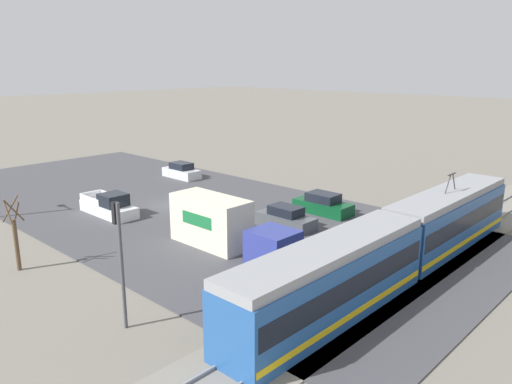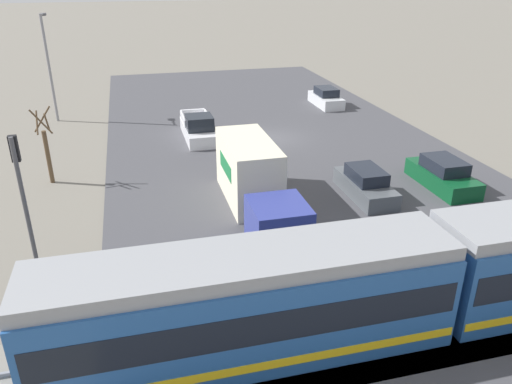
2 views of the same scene
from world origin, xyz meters
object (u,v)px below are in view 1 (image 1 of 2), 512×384
object	(u,v)px
traffic_light_pole	(120,249)
sedan_car_2	(182,171)
pickup_truck	(109,206)
sedan_car_1	(286,218)
box_truck	(225,227)
sedan_car_0	(323,205)
light_rail_tram	(398,245)
street_tree	(16,237)

from	to	relation	value
traffic_light_pole	sedan_car_2	bearing A→B (deg)	-133.31
pickup_truck	sedan_car_2	world-z (taller)	pickup_truck
pickup_truck	sedan_car_1	bearing A→B (deg)	120.81
pickup_truck	sedan_car_2	distance (m)	13.51
sedan_car_1	sedan_car_2	size ratio (longest dim) A/B	1.04
box_truck	sedan_car_0	xyz separation A→B (m)	(-10.59, -0.15, -0.79)
pickup_truck	sedan_car_2	bearing A→B (deg)	-152.47
light_rail_tram	sedan_car_0	bearing A→B (deg)	-124.55
light_rail_tram	traffic_light_pole	world-z (taller)	traffic_light_pole
sedan_car_1	sedan_car_2	distance (m)	18.68
light_rail_tram	traffic_light_pole	size ratio (longest dim) A/B	4.45
sedan_car_2	traffic_light_pole	xyz separation A→B (m)	(20.47, 21.72, 2.97)
pickup_truck	sedan_car_1	distance (m)	13.70
sedan_car_0	sedan_car_2	xyz separation A→B (m)	(-0.34, -17.90, -0.02)
box_truck	traffic_light_pole	xyz separation A→B (m)	(9.55, 3.67, 2.17)
light_rail_tram	street_tree	xyz separation A→B (m)	(13.95, -15.94, 0.16)
sedan_car_1	box_truck	bearing A→B (deg)	-179.64
pickup_truck	street_tree	size ratio (longest dim) A/B	1.28
light_rail_tram	box_truck	size ratio (longest dim) A/B	2.75
sedan_car_0	street_tree	bearing A→B (deg)	163.69
box_truck	sedan_car_0	bearing A→B (deg)	-179.18
pickup_truck	sedan_car_2	xyz separation A→B (m)	(-11.98, -6.25, -0.03)
pickup_truck	traffic_light_pole	distance (m)	17.89
sedan_car_2	street_tree	xyz separation A→B (m)	(21.08, 11.83, 1.23)
sedan_car_2	pickup_truck	bearing A→B (deg)	-152.47
pickup_truck	sedan_car_1	xyz separation A→B (m)	(-7.01, 11.76, -0.04)
sedan_car_0	sedan_car_2	bearing A→B (deg)	88.93
traffic_light_pole	street_tree	size ratio (longest dim) A/B	1.34
traffic_light_pole	pickup_truck	bearing A→B (deg)	-118.76
light_rail_tram	pickup_truck	distance (m)	22.08
pickup_truck	traffic_light_pole	size ratio (longest dim) A/B	0.95
box_truck	sedan_car_2	distance (m)	21.11
light_rail_tram	street_tree	bearing A→B (deg)	-48.81
pickup_truck	traffic_light_pole	world-z (taller)	traffic_light_pole
box_truck	sedan_car_1	bearing A→B (deg)	-179.64
sedan_car_1	light_rail_tram	bearing A→B (deg)	-102.51
box_truck	pickup_truck	xyz separation A→B (m)	(1.06, -11.80, -0.77)
light_rail_tram	sedan_car_1	bearing A→B (deg)	-102.51
box_truck	sedan_car_1	xyz separation A→B (m)	(-5.96, -0.04, -0.81)
pickup_truck	street_tree	bearing A→B (deg)	31.55
sedan_car_2	traffic_light_pole	distance (m)	29.99
box_truck	street_tree	world-z (taller)	street_tree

